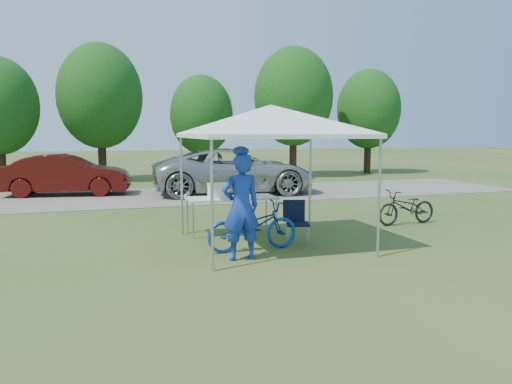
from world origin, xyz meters
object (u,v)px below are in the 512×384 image
at_px(cooler, 218,190).
at_px(sedan, 66,175).
at_px(bike_dark, 407,207).
at_px(minivan, 235,171).
at_px(folding_table, 232,199).
at_px(cyclist, 241,207).
at_px(bike_blue, 253,226).
at_px(folding_chair, 296,218).

distance_m(cooler, sedan, 8.75).
bearing_deg(bike_dark, minivan, -165.97).
distance_m(folding_table, cyclist, 2.29).
bearing_deg(folding_table, cyclist, -100.71).
bearing_deg(cyclist, folding_table, -104.77).
xyz_separation_m(folding_table, bike_blue, (-0.03, -1.66, -0.29)).
relative_size(folding_table, bike_blue, 1.11).
distance_m(bike_blue, bike_dark, 4.52).
relative_size(folding_chair, cooler, 2.00).
bearing_deg(minivan, cyclist, 170.76).
height_order(cyclist, bike_dark, cyclist).
bearing_deg(bike_blue, sedan, 17.76).
distance_m(folding_table, bike_dark, 4.29).
xyz_separation_m(cyclist, minivan, (2.29, 8.85, -0.11)).
height_order(cyclist, bike_blue, cyclist).
distance_m(minivan, sedan, 5.86).
distance_m(cyclist, bike_dark, 5.11).
xyz_separation_m(folding_chair, cooler, (-1.25, 1.37, 0.45)).
height_order(cooler, minivan, minivan).
relative_size(cyclist, minivan, 0.32).
relative_size(minivan, sedan, 1.34).
relative_size(bike_blue, sedan, 0.41).
bearing_deg(folding_table, cooler, -180.00).
bearing_deg(bike_blue, folding_table, -4.84).
bearing_deg(bike_blue, minivan, -16.59).
bearing_deg(minivan, bike_dark, -155.53).
xyz_separation_m(cooler, minivan, (2.16, 6.61, -0.14)).
height_order(cooler, bike_blue, cooler).
relative_size(cooler, bike_blue, 0.25).
bearing_deg(bike_dark, folding_table, -98.94).
xyz_separation_m(folding_chair, bike_dark, (3.31, 1.09, -0.09)).
height_order(folding_chair, bike_blue, bike_blue).
height_order(folding_table, minivan, minivan).
bearing_deg(folding_chair, cyclist, -129.44).
bearing_deg(bike_dark, sedan, -140.84).
bearing_deg(cyclist, bike_blue, -128.19).
bearing_deg(folding_chair, minivan, 101.86).
height_order(folding_chair, bike_dark, folding_chair).
distance_m(folding_chair, cyclist, 1.69).
relative_size(folding_table, cyclist, 1.05).
height_order(folding_table, bike_blue, bike_blue).
bearing_deg(cooler, bike_blue, -81.11).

